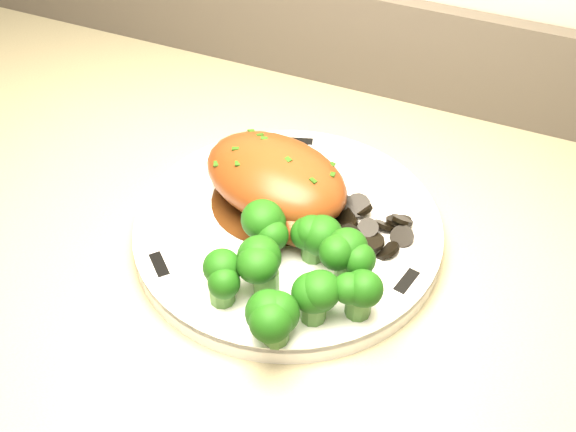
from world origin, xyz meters
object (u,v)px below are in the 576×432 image
at_px(plate, 288,231).
at_px(counter, 25,400).
at_px(chicken_breast, 278,182).
at_px(broccoli_florets, 295,272).

bearing_deg(plate, counter, -173.86).
height_order(chicken_breast, broccoli_florets, chicken_breast).
bearing_deg(broccoli_florets, chicken_breast, 121.26).
bearing_deg(broccoli_florets, counter, 176.12).
xyz_separation_m(counter, broccoli_florets, (0.46, -0.03, 0.53)).
height_order(counter, plate, counter).
xyz_separation_m(plate, broccoli_florets, (0.04, -0.08, 0.04)).
relative_size(chicken_breast, broccoli_florets, 1.22).
bearing_deg(plate, chicken_breast, 133.51).
bearing_deg(counter, broccoli_florets, -3.88).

